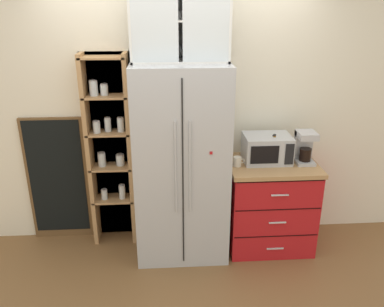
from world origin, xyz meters
The scene contains 12 objects.
ground_plane centered at (0.00, 0.00, 0.00)m, with size 10.55×10.55×0.00m, color brown.
wall_back_cream centered at (0.00, 0.40, 1.27)m, with size 4.87×0.10×2.55m, color silver.
refrigerator centered at (0.00, 0.03, 0.93)m, with size 0.85×0.67×1.85m.
pantry_shelf_column centered at (-0.68, 0.29, 0.99)m, with size 0.47×0.26×1.91m.
counter_cabinet centered at (0.87, 0.05, 0.45)m, with size 0.84×0.64×0.89m.
microwave centered at (0.82, 0.10, 1.02)m, with size 0.44×0.33×0.26m.
coffee_maker centered at (1.17, 0.06, 1.05)m, with size 0.17×0.20×0.31m.
mug_cream centered at (0.52, 0.00, 0.94)m, with size 0.11×0.08×0.09m.
bottle_amber centered at (0.87, 0.05, 1.02)m, with size 0.06×0.06×0.29m.
bottle_clear centered at (0.87, 0.07, 1.01)m, with size 0.07×0.07×0.27m.
upper_cabinet centered at (0.00, 0.07, 2.18)m, with size 0.81×0.32×0.67m.
chalkboard_menu centered at (-1.23, 0.33, 0.65)m, with size 0.60×0.04×1.30m.
Camera 1 is at (-0.13, -3.36, 2.35)m, focal length 37.02 mm.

